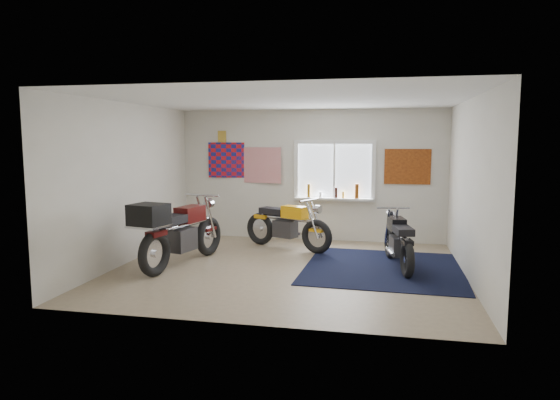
% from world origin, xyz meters
% --- Properties ---
extents(ground, '(5.50, 5.50, 0.00)m').
position_xyz_m(ground, '(0.00, 0.00, 0.00)').
color(ground, '#9E896B').
rests_on(ground, ground).
extents(room_shell, '(5.50, 5.50, 5.50)m').
position_xyz_m(room_shell, '(0.00, 0.00, 1.64)').
color(room_shell, white).
rests_on(room_shell, ground).
extents(navy_rug, '(2.59, 2.69, 0.01)m').
position_xyz_m(navy_rug, '(1.52, 0.36, 0.01)').
color(navy_rug, black).
rests_on(navy_rug, ground).
extents(window_assembly, '(1.66, 0.17, 1.26)m').
position_xyz_m(window_assembly, '(0.50, 2.47, 1.37)').
color(window_assembly, white).
rests_on(window_assembly, room_shell).
extents(oil_bottles, '(1.06, 0.09, 0.30)m').
position_xyz_m(oil_bottles, '(0.58, 2.40, 1.03)').
color(oil_bottles, brown).
rests_on(oil_bottles, window_assembly).
extents(flag_display, '(1.60, 0.10, 1.17)m').
position_xyz_m(flag_display, '(-1.90, 2.48, 2.15)').
color(flag_display, red).
rests_on(flag_display, room_shell).
extents(triumph_poster, '(0.90, 0.03, 0.70)m').
position_xyz_m(triumph_poster, '(1.95, 2.48, 1.55)').
color(triumph_poster, '#A54C14').
rests_on(triumph_poster, room_shell).
extents(yellow_triumph, '(1.84, 0.96, 1.00)m').
position_xyz_m(yellow_triumph, '(-0.30, 1.51, 0.44)').
color(yellow_triumph, black).
rests_on(yellow_triumph, ground).
extents(black_chrome_bike, '(0.60, 1.83, 0.94)m').
position_xyz_m(black_chrome_bike, '(1.75, 0.48, 0.41)').
color(black_chrome_bike, black).
rests_on(black_chrome_bike, navy_rug).
extents(maroon_tourer, '(0.94, 2.25, 1.14)m').
position_xyz_m(maroon_tourer, '(-1.79, -0.25, 0.59)').
color(maroon_tourer, black).
rests_on(maroon_tourer, ground).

